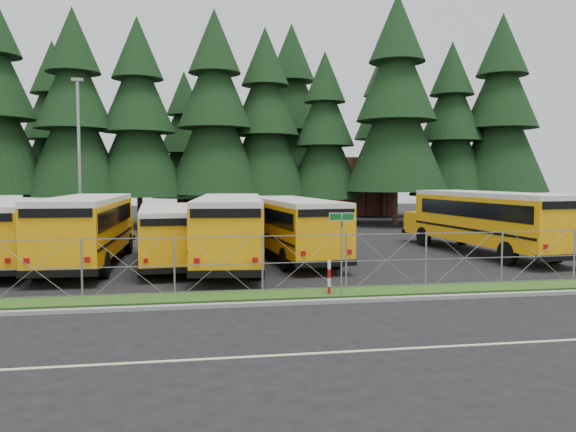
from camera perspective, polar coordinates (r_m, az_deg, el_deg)
The scene contains 27 objects.
ground at distance 20.83m, azimuth -0.18°, elevation -7.06°, with size 120.00×120.00×0.00m, color black.
curb at distance 17.83m, azimuth 1.44°, elevation -8.76°, with size 50.00×0.25×0.12m, color gray.
grass_verge at distance 19.18m, azimuth 0.65°, elevation -7.94°, with size 50.00×1.40×0.06m, color #234E16.
road_lane_line at distance 13.23m, azimuth 5.56°, elevation -13.58°, with size 50.00×0.12×0.01m, color beige.
chainlink_fence at distance 19.69m, azimuth 0.29°, elevation -4.76°, with size 44.00×0.10×2.00m, color gray, non-canonical shape.
brick_building at distance 60.90m, azimuth -0.66°, elevation 3.06°, with size 22.00×10.00×6.00m, color brown.
bus_1 at distance 27.69m, azimuth -26.33°, elevation -1.68°, with size 2.62×11.11×2.91m, color #FDB308, non-canonical shape.
bus_2 at distance 26.66m, azimuth -19.64°, elevation -1.48°, with size 2.81×11.89×3.12m, color #FDB308, non-canonical shape.
bus_3 at distance 26.00m, azimuth -12.23°, elevation -1.99°, with size 2.38×10.10×2.65m, color #FDB308, non-canonical shape.
bus_4 at distance 25.22m, azimuth -5.89°, elevation -1.57°, with size 2.81×11.89×3.12m, color #FDB308, non-canonical shape.
bus_5 at distance 27.15m, azimuth 0.32°, elevation -1.33°, with size 2.65×11.24×2.95m, color #FDB308, non-canonical shape.
bus_east at distance 30.66m, azimuth 19.38°, elevation -0.69°, with size 2.90×12.29×3.22m, color #FDB308, non-canonical shape.
street_sign at distance 18.73m, azimuth 5.47°, elevation -2.04°, with size 0.83×0.55×2.81m.
striped_bollard at distance 19.05m, azimuth 4.20°, elevation -6.28°, with size 0.11×0.11×1.20m, color #B20C0C.
light_standard at distance 37.88m, azimuth -20.44°, elevation 6.03°, with size 0.70×0.35×10.14m.
conifer_2 at distance 46.70m, azimuth -20.86°, elevation 9.23°, with size 7.65×7.65×16.93m, color black, non-canonical shape.
conifer_3 at distance 46.63m, azimuth -14.95°, elevation 9.17°, with size 7.51×7.51×16.61m, color black, non-canonical shape.
conifer_4 at distance 46.88m, azimuth -7.43°, elevation 9.84°, with size 7.95×7.95×17.59m, color black, non-canonical shape.
conifer_5 at distance 48.27m, azimuth -2.32°, elevation 9.11°, with size 7.50×7.50×16.60m, color black, non-canonical shape.
conifer_6 at distance 48.61m, azimuth 3.74°, elevation 7.93°, with size 6.64×6.64×14.68m, color black, non-canonical shape.
conifer_7 at distance 48.01m, azimuth 10.95°, elevation 10.52°, with size 8.60×8.60×19.02m, color black, non-canonical shape.
conifer_8 at distance 51.83m, azimuth 16.23°, elevation 8.15°, with size 7.14×7.14×15.79m, color black, non-canonical shape.
conifer_9 at distance 53.25m, azimuth 20.81°, elevation 9.24°, with size 8.23×8.23×18.19m, color black, non-canonical shape.
conifer_10 at distance 56.05m, azimuth -22.65°, elevation 7.97°, with size 7.39×7.39×16.34m, color black, non-canonical shape.
conifer_11 at distance 53.74m, azimuth -10.44°, elevation 7.03°, with size 6.24×6.24×13.80m, color black, non-canonical shape.
conifer_12 at distance 54.36m, azimuth 0.36°, elevation 9.54°, with size 8.36×8.36×18.50m, color black, non-canonical shape.
conifer_13 at distance 58.19m, azimuth 9.71°, elevation 8.49°, with size 7.79×7.79×17.22m, color black, non-canonical shape.
Camera 1 is at (-3.29, -20.18, 4.00)m, focal length 35.00 mm.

